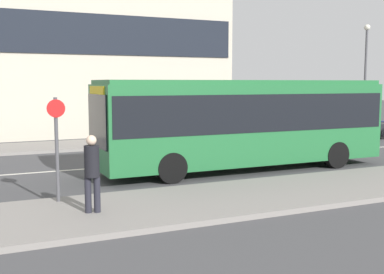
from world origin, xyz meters
TOP-DOWN VIEW (x-y plane):
  - ground_plane at (0.00, 0.00)m, footprint 120.00×120.00m
  - sidewalk_near at (0.00, -6.25)m, footprint 44.00×3.50m
  - sidewalk_far at (0.00, 6.25)m, footprint 44.00×3.50m
  - lane_centerline at (0.00, 0.00)m, footprint 41.80×0.16m
  - city_bus at (2.54, -2.41)m, footprint 10.40×2.58m
  - parked_car_0 at (12.75, 3.20)m, footprint 4.63×1.71m
  - pedestrian_near_stop at (-3.74, -6.35)m, footprint 0.34×0.34m
  - bus_stop_sign at (-4.28, -4.97)m, footprint 0.44×0.12m
  - street_lamp at (15.52, 5.22)m, footprint 0.36×0.36m

SIDE VIEW (x-z plane):
  - ground_plane at x=0.00m, z-range 0.00..0.00m
  - lane_centerline at x=0.00m, z-range 0.00..0.01m
  - sidewalk_near at x=0.00m, z-range 0.00..0.13m
  - sidewalk_far at x=0.00m, z-range 0.00..0.13m
  - parked_car_0 at x=12.75m, z-range -0.04..1.36m
  - pedestrian_near_stop at x=-3.74m, z-range 0.25..2.03m
  - bus_stop_sign at x=-4.28m, z-range 0.35..2.94m
  - city_bus at x=2.54m, z-range 0.24..3.40m
  - street_lamp at x=15.52m, z-range 0.87..7.27m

